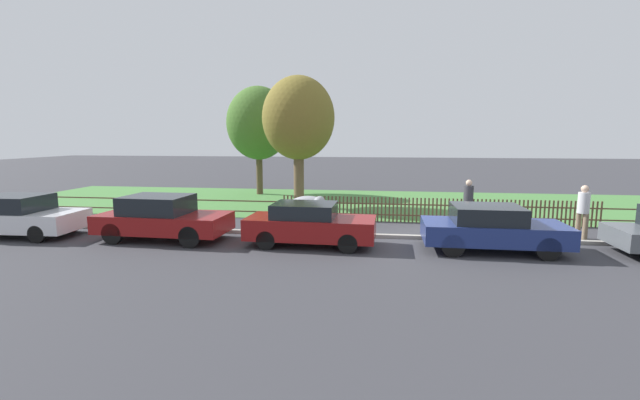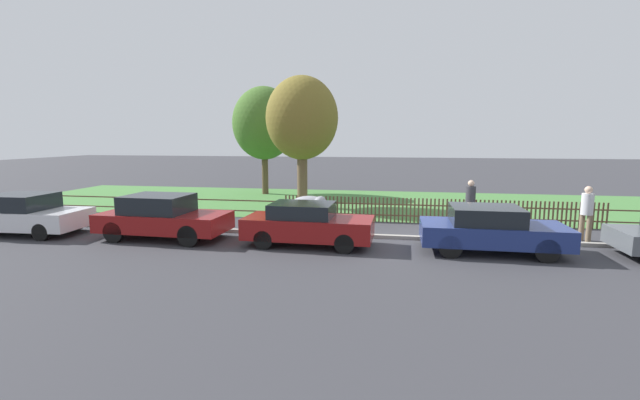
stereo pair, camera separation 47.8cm
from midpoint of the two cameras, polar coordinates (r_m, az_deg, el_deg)
name	(u,v)px [view 2 (the right image)]	position (r m, az deg, el deg)	size (l,w,h in m)	color
ground_plane	(445,241)	(14.50, 17.18, -5.31)	(120.00, 120.00, 0.00)	#38383D
kerb_stone	(444,239)	(14.58, 17.15, -4.98)	(43.78, 0.20, 0.12)	#9E998E
grass_strip	(427,204)	(22.20, 14.67, -0.55)	(43.78, 9.93, 0.01)	#477F3D
park_fence	(437,211)	(17.26, 16.05, -1.45)	(43.78, 0.05, 0.99)	brown
parked_car_silver_hatchback	(26,214)	(17.84, -33.97, -1.57)	(3.98, 1.99, 1.40)	silver
parked_car_black_saloon	(163,217)	(14.94, -19.39, -2.11)	(4.23, 1.94, 1.46)	maroon
parked_car_navy_estate	(307,224)	(13.24, -0.68, -3.21)	(3.99, 1.74, 1.32)	maroon
parked_car_red_compact	(490,229)	(13.45, 22.71, -3.59)	(4.04, 1.85, 1.35)	navy
covered_motorcycle	(311,207)	(16.47, -0.35, -0.93)	(1.89, 0.93, 1.10)	black
tree_nearest_kerb	(264,124)	(25.47, -6.92, 10.09)	(3.67, 3.67, 6.27)	brown
tree_behind_motorcycle	(302,119)	(20.49, -1.74, 10.76)	(3.41, 3.41, 6.20)	brown
pedestrian_near_fence	(587,210)	(16.30, 32.74, -1.16)	(0.50, 0.50, 1.79)	#7F6B51
pedestrian_by_lamp	(470,201)	(16.90, 20.18, -0.09)	(0.41, 0.40, 1.77)	slate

